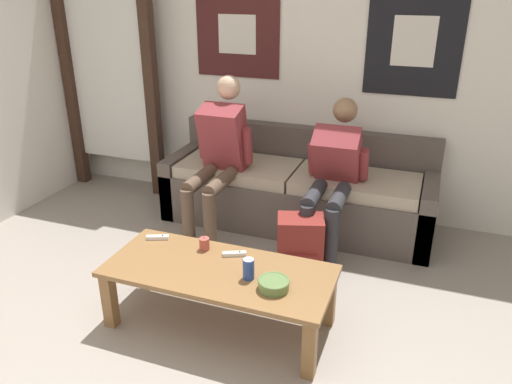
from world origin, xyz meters
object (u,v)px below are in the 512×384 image
(person_seated_adult, at_px, (219,153))
(person_seated_teen, at_px, (333,172))
(drink_can_blue, at_px, (249,269))
(ceramic_bowl, at_px, (274,284))
(couch, at_px, (297,192))
(coffee_table, at_px, (219,278))
(backpack, at_px, (300,249))
(game_controller_near_left, at_px, (158,237))
(pillar_candle, at_px, (204,244))
(game_controller_near_right, at_px, (234,254))

(person_seated_adult, bearing_deg, person_seated_teen, 2.84)
(drink_can_blue, bearing_deg, ceramic_bowl, -17.48)
(couch, xyz_separation_m, coffee_table, (-0.05, -1.51, 0.05))
(person_seated_adult, distance_m, backpack, 1.03)
(game_controller_near_left, bearing_deg, person_seated_teen, 46.75)
(drink_can_blue, bearing_deg, person_seated_teen, 80.07)
(coffee_table, distance_m, ceramic_bowl, 0.39)
(person_seated_teen, relative_size, pillar_candle, 12.45)
(couch, xyz_separation_m, ceramic_bowl, (0.31, -1.59, 0.15))
(drink_can_blue, xyz_separation_m, game_controller_near_left, (-0.72, 0.22, -0.05))
(drink_can_blue, xyz_separation_m, game_controller_near_right, (-0.17, 0.20, -0.05))
(pillar_candle, bearing_deg, game_controller_near_left, 177.65)
(couch, distance_m, game_controller_near_right, 1.34)
(coffee_table, xyz_separation_m, person_seated_teen, (0.41, 1.18, 0.29))
(backpack, distance_m, game_controller_near_left, 0.98)
(ceramic_bowl, relative_size, game_controller_near_left, 1.21)
(person_seated_adult, height_order, drink_can_blue, person_seated_adult)
(couch, distance_m, drink_can_blue, 1.55)
(coffee_table, relative_size, ceramic_bowl, 7.64)
(ceramic_bowl, distance_m, game_controller_near_right, 0.42)
(couch, xyz_separation_m, drink_can_blue, (0.15, -1.54, 0.17))
(couch, relative_size, coffee_table, 1.66)
(ceramic_bowl, xyz_separation_m, pillar_candle, (-0.54, 0.26, 0.01))
(backpack, bearing_deg, ceramic_bowl, -85.44)
(ceramic_bowl, bearing_deg, game_controller_near_left, 162.75)
(pillar_candle, xyz_separation_m, game_controller_near_right, (0.21, -0.01, -0.03))
(coffee_table, height_order, person_seated_adult, person_seated_adult)
(coffee_table, distance_m, person_seated_teen, 1.29)
(game_controller_near_left, bearing_deg, drink_can_blue, -17.20)
(game_controller_near_right, bearing_deg, ceramic_bowl, -37.00)
(game_controller_near_right, bearing_deg, person_seated_adult, 118.73)
(ceramic_bowl, height_order, game_controller_near_left, ceramic_bowl)
(ceramic_bowl, bearing_deg, pillar_candle, 154.30)
(backpack, xyz_separation_m, ceramic_bowl, (0.06, -0.78, 0.21))
(coffee_table, height_order, game_controller_near_left, game_controller_near_left)
(person_seated_teen, xyz_separation_m, ceramic_bowl, (-0.05, -1.27, -0.20))
(backpack, distance_m, pillar_candle, 0.74)
(person_seated_adult, xyz_separation_m, backpack, (0.81, -0.44, -0.47))
(couch, xyz_separation_m, person_seated_teen, (0.36, -0.32, 0.34))
(coffee_table, distance_m, game_controller_near_right, 0.19)
(backpack, xyz_separation_m, drink_can_blue, (-0.10, -0.73, 0.24))
(person_seated_teen, distance_m, drink_can_blue, 1.24)
(couch, height_order, drink_can_blue, couch)
(coffee_table, relative_size, drink_can_blue, 10.85)
(drink_can_blue, height_order, game_controller_near_left, drink_can_blue)
(couch, bearing_deg, ceramic_bowl, -78.89)
(drink_can_blue, bearing_deg, backpack, 81.79)
(couch, distance_m, coffee_table, 1.51)
(person_seated_adult, bearing_deg, pillar_candle, -71.32)
(person_seated_adult, distance_m, game_controller_near_right, 1.14)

